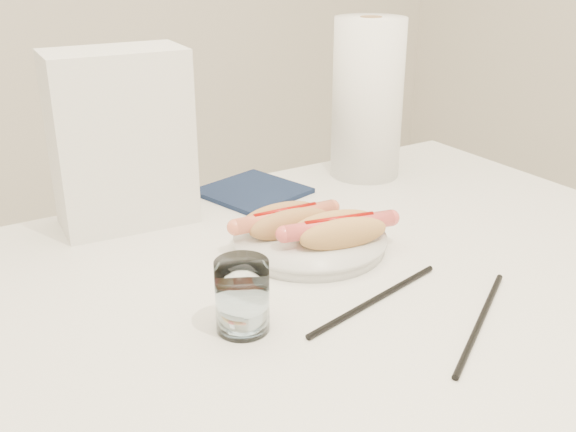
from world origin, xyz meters
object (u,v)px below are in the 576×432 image
hotdog_right (339,230)px  water_glass (242,296)px  plate (310,243)px  napkin_box (121,139)px  paper_towel_roll (367,99)px  table (306,317)px  hotdog_left (285,221)px

hotdog_right → water_glass: bearing=-143.0°
plate → water_glass: water_glass is taller
napkin_box → paper_towel_roll: size_ratio=0.93×
hotdog_right → napkin_box: 0.36m
table → paper_towel_roll: (0.33, 0.30, 0.21)m
hotdog_right → water_glass: water_glass is taller
water_glass → plate: bearing=37.0°
hotdog_left → napkin_box: (-0.17, 0.21, 0.10)m
hotdog_left → table: bearing=-102.9°
hotdog_right → napkin_box: bearing=138.7°
plate → hotdog_left: bearing=128.4°
table → hotdog_right: (0.08, 0.04, 0.10)m
table → hotdog_right: size_ratio=7.18×
hotdog_right → paper_towel_roll: 0.38m
paper_towel_roll → table: bearing=-137.7°
table → water_glass: 0.18m
plate → water_glass: size_ratio=2.48×
hotdog_left → napkin_box: bearing=132.0°
table → hotdog_left: (0.03, 0.11, 0.10)m
water_glass → hotdog_right: bearing=25.6°
hotdog_left → paper_towel_roll: (0.30, 0.19, 0.11)m
table → plate: plate is taller
table → napkin_box: (-0.13, 0.31, 0.20)m
table → paper_towel_roll: size_ratio=4.11×
hotdog_right → water_glass: (-0.21, -0.10, 0.00)m
napkin_box → paper_towel_roll: paper_towel_roll is taller
hotdog_right → paper_towel_roll: (0.25, 0.26, 0.11)m
water_glass → table: bearing=26.0°
water_glass → paper_towel_roll: bearing=38.3°
table → hotdog_right: bearing=24.9°
plate → napkin_box: bearing=128.5°
table → water_glass: size_ratio=13.80×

